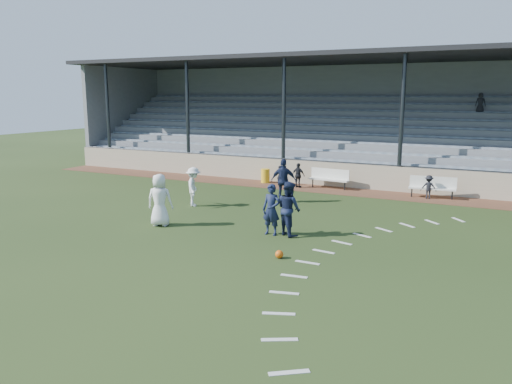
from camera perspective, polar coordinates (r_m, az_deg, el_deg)
ground at (r=15.13m, az=-4.29°, el=-6.47°), size 90.00×90.00×0.00m
cinder_track at (r=24.46m, az=8.46°, el=0.24°), size 34.00×2.00×0.02m
retaining_wall at (r=25.35m, az=9.25°, el=1.95°), size 34.00×0.18×1.20m
bench_left at (r=24.80m, az=8.39°, el=1.74°), size 2.03×0.62×0.95m
bench_right at (r=23.56m, az=19.53°, el=0.73°), size 2.03×0.63×0.95m
trash_bin at (r=26.12m, az=1.08°, el=1.87°), size 0.45×0.45×0.72m
football at (r=14.21m, az=2.67°, el=-7.13°), size 0.23×0.23×0.23m
player_white_lead at (r=17.79m, az=-10.94°, el=-0.90°), size 1.04×0.85×1.85m
player_navy_lead at (r=16.35m, az=1.77°, el=-2.03°), size 0.63×0.42×1.70m
player_navy_mid at (r=16.32m, az=3.79°, el=-1.89°), size 1.10×1.05×1.79m
player_white_wing at (r=20.75m, az=-7.14°, el=0.60°), size 1.03×1.21×1.63m
player_navy_wing at (r=21.36m, az=3.18°, el=1.29°), size 1.17×0.71×1.86m
sub_left_near at (r=25.52m, az=2.75°, el=1.95°), size 0.39×0.28×0.99m
sub_left_far at (r=24.77m, az=4.87°, el=1.91°), size 0.75×0.42×1.22m
sub_right at (r=23.31m, az=19.12°, el=0.55°), size 0.73×0.50×1.05m
grandstand at (r=29.66m, az=12.14°, el=6.27°), size 34.60×9.00×6.61m
penalty_arc at (r=13.57m, az=10.98°, el=-8.70°), size 3.89×14.63×0.01m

